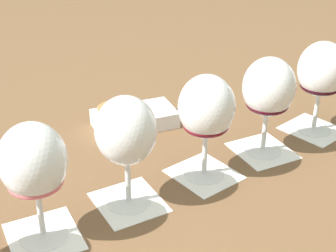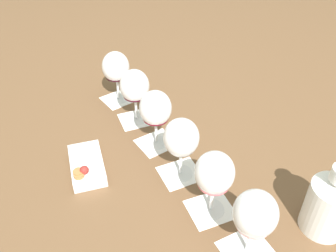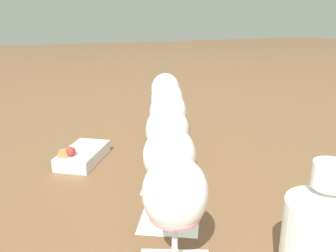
{
  "view_description": "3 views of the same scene",
  "coord_description": "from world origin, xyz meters",
  "px_view_note": "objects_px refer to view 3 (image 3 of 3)",
  "views": [
    {
      "loc": [
        -0.57,
        -0.4,
        0.48
      ],
      "look_at": [
        -0.0,
        -0.0,
        0.11
      ],
      "focal_mm": 55.0,
      "sensor_mm": 36.0,
      "label": 1
    },
    {
      "loc": [
        -0.49,
        0.57,
        0.7
      ],
      "look_at": [
        -0.0,
        -0.0,
        0.11
      ],
      "focal_mm": 38.0,
      "sensor_mm": 36.0,
      "label": 2
    },
    {
      "loc": [
        -0.73,
        0.28,
        0.36
      ],
      "look_at": [
        -0.0,
        -0.0,
        0.11
      ],
      "focal_mm": 38.0,
      "sensor_mm": 36.0,
      "label": 3
    }
  ],
  "objects_px": {
    "wine_glass_3": "(168,115)",
    "wine_glass_2": "(167,134)",
    "wine_glass_0": "(175,198)",
    "snack_dish": "(82,155)",
    "wine_glass_4": "(167,102)",
    "wine_glass_5": "(165,92)",
    "ceramic_vase": "(322,237)",
    "wine_glass_1": "(170,160)"
  },
  "relations": [
    {
      "from": "wine_glass_4",
      "to": "snack_dish",
      "type": "relative_size",
      "value": 0.98
    },
    {
      "from": "wine_glass_3",
      "to": "wine_glass_4",
      "type": "bearing_deg",
      "value": -19.97
    },
    {
      "from": "wine_glass_2",
      "to": "wine_glass_0",
      "type": "bearing_deg",
      "value": 161.14
    },
    {
      "from": "wine_glass_5",
      "to": "ceramic_vase",
      "type": "height_order",
      "value": "ceramic_vase"
    },
    {
      "from": "wine_glass_3",
      "to": "snack_dish",
      "type": "height_order",
      "value": "wine_glass_3"
    },
    {
      "from": "wine_glass_0",
      "to": "wine_glass_1",
      "type": "relative_size",
      "value": 1.0
    },
    {
      "from": "wine_glass_4",
      "to": "wine_glass_1",
      "type": "bearing_deg",
      "value": 159.6
    },
    {
      "from": "wine_glass_3",
      "to": "wine_glass_5",
      "type": "distance_m",
      "value": 0.28
    },
    {
      "from": "wine_glass_3",
      "to": "wine_glass_2",
      "type": "bearing_deg",
      "value": 158.4
    },
    {
      "from": "wine_glass_3",
      "to": "ceramic_vase",
      "type": "relative_size",
      "value": 0.96
    },
    {
      "from": "ceramic_vase",
      "to": "snack_dish",
      "type": "relative_size",
      "value": 1.02
    },
    {
      "from": "wine_glass_4",
      "to": "wine_glass_5",
      "type": "distance_m",
      "value": 0.14
    },
    {
      "from": "wine_glass_4",
      "to": "snack_dish",
      "type": "bearing_deg",
      "value": 103.19
    },
    {
      "from": "wine_glass_2",
      "to": "wine_glass_4",
      "type": "xyz_separation_m",
      "value": [
        0.26,
        -0.1,
        0.0
      ]
    },
    {
      "from": "snack_dish",
      "to": "ceramic_vase",
      "type": "bearing_deg",
      "value": -157.16
    },
    {
      "from": "wine_glass_0",
      "to": "wine_glass_2",
      "type": "bearing_deg",
      "value": -18.86
    },
    {
      "from": "snack_dish",
      "to": "wine_glass_4",
      "type": "bearing_deg",
      "value": -76.81
    },
    {
      "from": "wine_glass_4",
      "to": "wine_glass_3",
      "type": "bearing_deg",
      "value": 160.03
    },
    {
      "from": "wine_glass_0",
      "to": "wine_glass_3",
      "type": "xyz_separation_m",
      "value": [
        0.39,
        -0.14,
        0.0
      ]
    },
    {
      "from": "ceramic_vase",
      "to": "wine_glass_0",
      "type": "bearing_deg",
      "value": 59.78
    },
    {
      "from": "wine_glass_5",
      "to": "snack_dish",
      "type": "bearing_deg",
      "value": 122.57
    },
    {
      "from": "snack_dish",
      "to": "wine_glass_5",
      "type": "bearing_deg",
      "value": -57.43
    },
    {
      "from": "wine_glass_1",
      "to": "wine_glass_2",
      "type": "distance_m",
      "value": 0.14
    },
    {
      "from": "wine_glass_0",
      "to": "snack_dish",
      "type": "height_order",
      "value": "wine_glass_0"
    },
    {
      "from": "wine_glass_1",
      "to": "wine_glass_2",
      "type": "bearing_deg",
      "value": -19.57
    },
    {
      "from": "ceramic_vase",
      "to": "snack_dish",
      "type": "bearing_deg",
      "value": 22.84
    },
    {
      "from": "wine_glass_1",
      "to": "wine_glass_5",
      "type": "relative_size",
      "value": 1.0
    },
    {
      "from": "wine_glass_1",
      "to": "ceramic_vase",
      "type": "xyz_separation_m",
      "value": [
        -0.22,
        -0.13,
        -0.04
      ]
    },
    {
      "from": "wine_glass_3",
      "to": "ceramic_vase",
      "type": "xyz_separation_m",
      "value": [
        -0.49,
        -0.03,
        -0.04
      ]
    },
    {
      "from": "wine_glass_2",
      "to": "snack_dish",
      "type": "relative_size",
      "value": 0.98
    },
    {
      "from": "wine_glass_0",
      "to": "wine_glass_2",
      "type": "relative_size",
      "value": 1.0
    },
    {
      "from": "wine_glass_4",
      "to": "snack_dish",
      "type": "xyz_separation_m",
      "value": [
        -0.06,
        0.26,
        -0.1
      ]
    },
    {
      "from": "ceramic_vase",
      "to": "snack_dish",
      "type": "distance_m",
      "value": 0.61
    },
    {
      "from": "wine_glass_0",
      "to": "wine_glass_3",
      "type": "bearing_deg",
      "value": -19.81
    },
    {
      "from": "wine_glass_0",
      "to": "snack_dish",
      "type": "xyz_separation_m",
      "value": [
        0.46,
        0.07,
        -0.1
      ]
    },
    {
      "from": "wine_glass_0",
      "to": "wine_glass_1",
      "type": "distance_m",
      "value": 0.13
    },
    {
      "from": "wine_glass_0",
      "to": "ceramic_vase",
      "type": "xyz_separation_m",
      "value": [
        -0.1,
        -0.17,
        -0.04
      ]
    },
    {
      "from": "wine_glass_1",
      "to": "wine_glass_4",
      "type": "distance_m",
      "value": 0.42
    },
    {
      "from": "wine_glass_1",
      "to": "wine_glass_3",
      "type": "relative_size",
      "value": 1.0
    },
    {
      "from": "wine_glass_2",
      "to": "wine_glass_5",
      "type": "relative_size",
      "value": 1.0
    },
    {
      "from": "wine_glass_1",
      "to": "wine_glass_4",
      "type": "height_order",
      "value": "same"
    },
    {
      "from": "wine_glass_0",
      "to": "ceramic_vase",
      "type": "height_order",
      "value": "ceramic_vase"
    }
  ]
}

